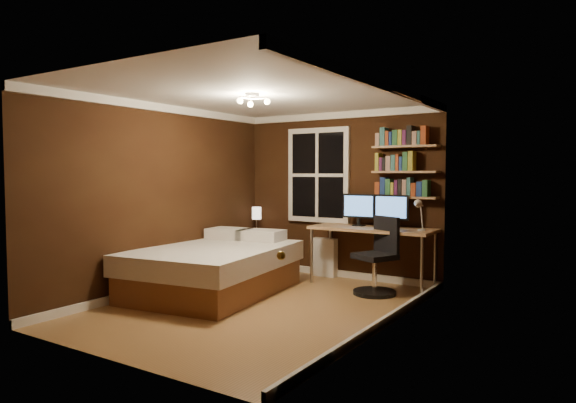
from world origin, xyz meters
The scene contains 24 objects.
floor centered at (0.00, 0.00, 0.00)m, with size 4.20×4.20×0.00m, color olive.
wall_back centered at (0.00, 2.10, 1.25)m, with size 3.20×0.04×2.50m, color black.
wall_left centered at (-1.60, 0.00, 1.25)m, with size 0.04×4.20×2.50m, color black.
wall_right centered at (1.60, 0.00, 1.25)m, with size 0.04×4.20×2.50m, color black.
ceiling centered at (0.00, 0.00, 2.50)m, with size 3.20×4.20×0.02m, color white.
window centered at (-0.35, 2.06, 1.55)m, with size 1.06×0.06×1.46m, color silver.
door centered at (1.59, -1.55, 1.02)m, with size 0.03×0.82×2.05m, color black, non-canonical shape.
door_knob centered at (1.55, -1.85, 1.00)m, with size 0.06×0.06×0.06m, color gold.
ceiling_fixture centered at (0.00, -0.10, 2.40)m, with size 0.44×0.44×0.18m, color beige, non-canonical shape.
bookshelf_lower centered at (1.08, 1.98, 1.25)m, with size 0.92×0.22×0.03m, color #A4774F.
books_row_lower centered at (1.08, 1.98, 1.38)m, with size 0.66×0.16×0.23m, color #933B1A, non-canonical shape.
bookshelf_middle centered at (1.08, 1.98, 1.60)m, with size 0.92×0.22×0.03m, color #A4774F.
books_row_middle centered at (1.08, 1.98, 1.73)m, with size 0.54×0.16×0.23m, color navy, non-canonical shape.
bookshelf_upper centered at (1.08, 1.98, 1.95)m, with size 0.92×0.22×0.03m, color #A4774F.
books_row_upper centered at (1.08, 1.98, 2.08)m, with size 0.66×0.16×0.23m, color #2A6339, non-canonical shape.
bed centered at (-0.90, 0.26, 0.33)m, with size 1.91×2.45×0.76m.
nightstand centered at (-1.38, 1.85, 0.30)m, with size 0.48×0.48×0.60m, color brown.
bedside_lamp centered at (-1.38, 1.85, 0.81)m, with size 0.15×0.15×0.43m, color #F4E4CD, non-canonical shape.
radiator centered at (-0.19, 1.99, 0.29)m, with size 0.39×0.14×0.58m, color beige.
desk centered at (0.69, 1.75, 0.77)m, with size 1.74×0.65×0.83m.
monitor_left centered at (0.45, 1.84, 1.06)m, with size 0.50×0.12×0.46m, color black, non-canonical shape.
monitor_right centered at (0.94, 1.84, 1.06)m, with size 0.50×0.12×0.46m, color black, non-canonical shape.
desk_lamp centered at (1.40, 1.64, 1.05)m, with size 0.14×0.32×0.44m, color silver, non-canonical shape.
office_chair centered at (0.95, 1.35, 0.39)m, with size 0.60×0.60×1.01m.
Camera 1 is at (3.55, -4.88, 1.59)m, focal length 32.00 mm.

